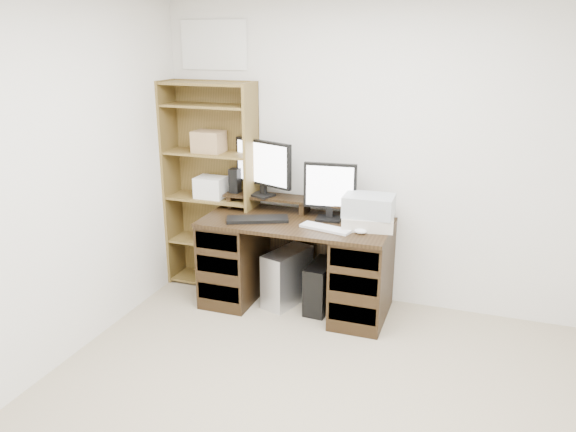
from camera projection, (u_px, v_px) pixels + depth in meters
The scene contains 14 objects.
room at pixel (287, 233), 2.69m from camera, with size 3.54×4.04×2.54m.
desk at pixel (297, 262), 4.58m from camera, with size 1.50×0.70×0.75m.
riser_shelf at pixel (305, 202), 4.63m from camera, with size 1.40×0.22×0.12m.
monitor_wide at pixel (263, 165), 4.64m from camera, with size 0.56×0.25×0.47m.
monitor_small at pixel (330, 189), 4.42m from camera, with size 0.42×0.17×0.46m.
speaker at pixel (235, 181), 4.79m from camera, with size 0.08×0.08×0.21m, color black.
keyboard_black at pixel (258, 219), 4.45m from camera, with size 0.49×0.16×0.03m, color black.
keyboard_white at pixel (326, 228), 4.26m from camera, with size 0.40×0.12×0.02m, color silver.
mouse at pixel (360, 231), 4.16m from camera, with size 0.09×0.06×0.04m, color silver.
printer at pixel (368, 221), 4.29m from camera, with size 0.38×0.29×0.10m, color #BDB5A5.
basket at pixel (369, 206), 4.25m from camera, with size 0.37×0.27×0.16m, color #A7AEB2.
tower_silver at pixel (287, 277), 4.69m from camera, with size 0.21×0.46×0.46m, color silver.
tower_black at pixel (321, 286), 4.59m from camera, with size 0.19×0.41×0.40m.
bookshelf at pixel (212, 185), 4.88m from camera, with size 0.80×0.30×1.80m.
Camera 1 is at (0.84, -2.39, 2.15)m, focal length 35.00 mm.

